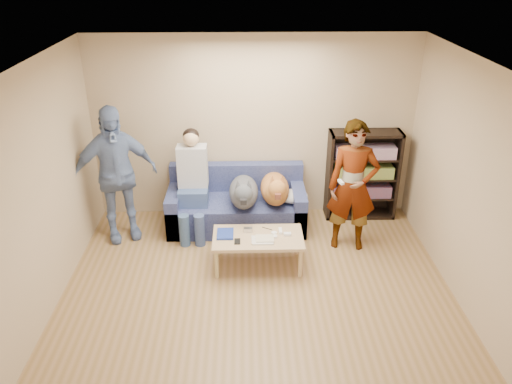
{
  "coord_description": "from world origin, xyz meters",
  "views": [
    {
      "loc": [
        -0.13,
        -4.15,
        3.59
      ],
      "look_at": [
        0.0,
        1.2,
        0.95
      ],
      "focal_mm": 35.0,
      "sensor_mm": 36.0,
      "label": 1
    }
  ],
  "objects_px": {
    "camera_silver": "(248,230)",
    "dog_tan": "(275,189)",
    "sofa": "(237,206)",
    "person_standing_left": "(115,175)",
    "bookshelf": "(362,173)",
    "person_standing_right": "(353,187)",
    "coffee_table": "(258,240)",
    "person_seated": "(193,179)",
    "notebook_blue": "(225,234)",
    "dog_gray": "(244,193)"
  },
  "relations": [
    {
      "from": "camera_silver",
      "to": "dog_tan",
      "type": "height_order",
      "value": "dog_tan"
    },
    {
      "from": "sofa",
      "to": "person_standing_left",
      "type": "bearing_deg",
      "value": -169.42
    },
    {
      "from": "camera_silver",
      "to": "bookshelf",
      "type": "height_order",
      "value": "bookshelf"
    },
    {
      "from": "person_standing_right",
      "to": "bookshelf",
      "type": "distance_m",
      "value": 0.91
    },
    {
      "from": "coffee_table",
      "to": "bookshelf",
      "type": "bearing_deg",
      "value": 39.91
    },
    {
      "from": "dog_tan",
      "to": "bookshelf",
      "type": "relative_size",
      "value": 0.89
    },
    {
      "from": "person_standing_left",
      "to": "person_seated",
      "type": "relative_size",
      "value": 1.26
    },
    {
      "from": "camera_silver",
      "to": "dog_tan",
      "type": "distance_m",
      "value": 0.87
    },
    {
      "from": "sofa",
      "to": "person_seated",
      "type": "bearing_deg",
      "value": -167.82
    },
    {
      "from": "person_standing_right",
      "to": "coffee_table",
      "type": "xyz_separation_m",
      "value": [
        -1.21,
        -0.45,
        -0.49
      ]
    },
    {
      "from": "bookshelf",
      "to": "camera_silver",
      "type": "bearing_deg",
      "value": -144.9
    },
    {
      "from": "person_standing_right",
      "to": "notebook_blue",
      "type": "distance_m",
      "value": 1.72
    },
    {
      "from": "person_seated",
      "to": "person_standing_left",
      "type": "bearing_deg",
      "value": -170.38
    },
    {
      "from": "person_standing_right",
      "to": "person_seated",
      "type": "xyz_separation_m",
      "value": [
        -2.07,
        0.47,
        -0.09
      ]
    },
    {
      "from": "person_standing_left",
      "to": "notebook_blue",
      "type": "bearing_deg",
      "value": -48.17
    },
    {
      "from": "person_standing_left",
      "to": "coffee_table",
      "type": "height_order",
      "value": "person_standing_left"
    },
    {
      "from": "person_standing_right",
      "to": "person_standing_left",
      "type": "bearing_deg",
      "value": -178.46
    },
    {
      "from": "person_standing_right",
      "to": "camera_silver",
      "type": "distance_m",
      "value": 1.43
    },
    {
      "from": "sofa",
      "to": "person_seated",
      "type": "relative_size",
      "value": 1.29
    },
    {
      "from": "person_standing_left",
      "to": "dog_gray",
      "type": "height_order",
      "value": "person_standing_left"
    },
    {
      "from": "person_standing_left",
      "to": "notebook_blue",
      "type": "relative_size",
      "value": 7.13
    },
    {
      "from": "person_standing_left",
      "to": "dog_tan",
      "type": "height_order",
      "value": "person_standing_left"
    },
    {
      "from": "notebook_blue",
      "to": "bookshelf",
      "type": "distance_m",
      "value": 2.3
    },
    {
      "from": "coffee_table",
      "to": "dog_tan",
      "type": "bearing_deg",
      "value": 73.58
    },
    {
      "from": "person_seated",
      "to": "bookshelf",
      "type": "xyz_separation_m",
      "value": [
        2.39,
        0.36,
        -0.09
      ]
    },
    {
      "from": "notebook_blue",
      "to": "dog_tan",
      "type": "height_order",
      "value": "dog_tan"
    },
    {
      "from": "person_standing_right",
      "to": "sofa",
      "type": "relative_size",
      "value": 0.91
    },
    {
      "from": "dog_gray",
      "to": "bookshelf",
      "type": "bearing_deg",
      "value": 16.17
    },
    {
      "from": "camera_silver",
      "to": "bookshelf",
      "type": "bearing_deg",
      "value": 35.1
    },
    {
      "from": "person_standing_right",
      "to": "person_seated",
      "type": "height_order",
      "value": "person_standing_right"
    },
    {
      "from": "notebook_blue",
      "to": "person_seated",
      "type": "distance_m",
      "value": 1.04
    },
    {
      "from": "person_standing_left",
      "to": "bookshelf",
      "type": "relative_size",
      "value": 1.43
    },
    {
      "from": "person_standing_right",
      "to": "coffee_table",
      "type": "relative_size",
      "value": 1.57
    },
    {
      "from": "person_standing_left",
      "to": "dog_tan",
      "type": "bearing_deg",
      "value": -18.57
    },
    {
      "from": "person_standing_right",
      "to": "dog_gray",
      "type": "height_order",
      "value": "person_standing_right"
    },
    {
      "from": "sofa",
      "to": "bookshelf",
      "type": "xyz_separation_m",
      "value": [
        1.8,
        0.23,
        0.4
      ]
    },
    {
      "from": "person_seated",
      "to": "coffee_table",
      "type": "distance_m",
      "value": 1.32
    },
    {
      "from": "notebook_blue",
      "to": "camera_silver",
      "type": "distance_m",
      "value": 0.29
    },
    {
      "from": "person_standing_left",
      "to": "notebook_blue",
      "type": "xyz_separation_m",
      "value": [
        1.44,
        -0.7,
        -0.49
      ]
    },
    {
      "from": "person_seated",
      "to": "sofa",
      "type": "bearing_deg",
      "value": 12.18
    },
    {
      "from": "notebook_blue",
      "to": "dog_gray",
      "type": "relative_size",
      "value": 0.21
    },
    {
      "from": "person_standing_right",
      "to": "coffee_table",
      "type": "height_order",
      "value": "person_standing_right"
    },
    {
      "from": "sofa",
      "to": "dog_tan",
      "type": "height_order",
      "value": "dog_tan"
    },
    {
      "from": "person_standing_left",
      "to": "bookshelf",
      "type": "distance_m",
      "value": 3.42
    },
    {
      "from": "sofa",
      "to": "coffee_table",
      "type": "bearing_deg",
      "value": -75.5
    },
    {
      "from": "dog_gray",
      "to": "bookshelf",
      "type": "distance_m",
      "value": 1.77
    },
    {
      "from": "person_standing_left",
      "to": "coffee_table",
      "type": "bearing_deg",
      "value": -44.4
    },
    {
      "from": "notebook_blue",
      "to": "sofa",
      "type": "relative_size",
      "value": 0.14
    },
    {
      "from": "notebook_blue",
      "to": "person_seated",
      "type": "height_order",
      "value": "person_seated"
    },
    {
      "from": "bookshelf",
      "to": "person_standing_left",
      "type": "bearing_deg",
      "value": -171.11
    }
  ]
}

